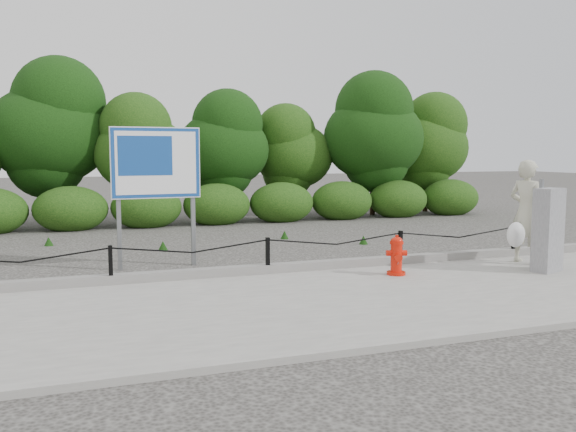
# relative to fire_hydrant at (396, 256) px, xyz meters

# --- Properties ---
(ground) EXTENTS (90.00, 90.00, 0.00)m
(ground) POSITION_rel_fire_hydrant_xyz_m (-1.94, 0.83, -0.39)
(ground) COLOR #2D2B28
(ground) RESTS_ON ground
(sidewalk) EXTENTS (14.00, 4.00, 0.08)m
(sidewalk) POSITION_rel_fire_hydrant_xyz_m (-1.94, -1.17, -0.35)
(sidewalk) COLOR gray
(sidewalk) RESTS_ON ground
(curb) EXTENTS (14.00, 0.22, 0.14)m
(curb) POSITION_rel_fire_hydrant_xyz_m (-1.94, 0.88, -0.24)
(curb) COLOR slate
(curb) RESTS_ON sidewalk
(chain_barrier) EXTENTS (10.06, 0.06, 0.60)m
(chain_barrier) POSITION_rel_fire_hydrant_xyz_m (-1.94, 0.83, 0.06)
(chain_barrier) COLOR black
(chain_barrier) RESTS_ON sidewalk
(treeline) EXTENTS (20.12, 3.77, 4.68)m
(treeline) POSITION_rel_fire_hydrant_xyz_m (-1.15, 9.79, 2.06)
(treeline) COLOR black
(treeline) RESTS_ON ground
(fire_hydrant) EXTENTS (0.39, 0.39, 0.66)m
(fire_hydrant) POSITION_rel_fire_hydrant_xyz_m (0.00, 0.00, 0.00)
(fire_hydrant) COLOR red
(fire_hydrant) RESTS_ON sidewalk
(pedestrian) EXTENTS (0.82, 0.77, 1.87)m
(pedestrian) POSITION_rel_fire_hydrant_xyz_m (2.72, 0.14, 0.59)
(pedestrian) COLOR #B8B69D
(pedestrian) RESTS_ON sidewalk
(utility_cabinet) EXTENTS (0.60, 0.47, 1.55)m
(utility_cabinet) POSITION_rel_fire_hydrant_xyz_m (2.52, -0.62, 0.39)
(utility_cabinet) COLOR #9B9B9E
(utility_cabinet) RESTS_ON sidewalk
(advertising_sign) EXTENTS (1.58, 0.18, 2.52)m
(advertising_sign) POSITION_rel_fire_hydrant_xyz_m (-3.53, 2.35, 1.38)
(advertising_sign) COLOR slate
(advertising_sign) RESTS_ON ground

